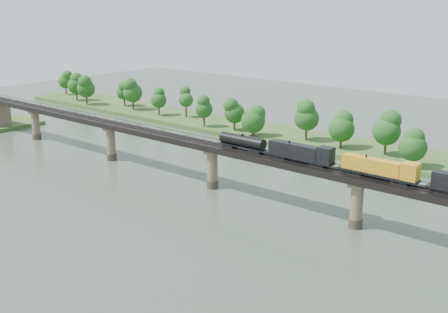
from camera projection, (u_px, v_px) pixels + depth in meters
The scene contains 6 objects.
ground at pixel (121, 222), 121.11m from camera, with size 400.00×400.00×0.00m, color #354435.
far_bank at pixel (323, 143), 183.60m from camera, with size 300.00×24.00×1.60m, color #335120.
bridge at pixel (212, 167), 141.76m from camera, with size 236.00×30.00×11.50m.
bridge_superstructure at pixel (212, 143), 140.03m from camera, with size 220.00×4.90×0.75m.
far_treeline at pixel (295, 118), 183.18m from camera, with size 289.06×17.54×13.60m.
freight_train at pixel (351, 163), 116.03m from camera, with size 68.08×2.65×4.69m.
Camera 1 is at (89.33, -72.12, 46.71)m, focal length 45.00 mm.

